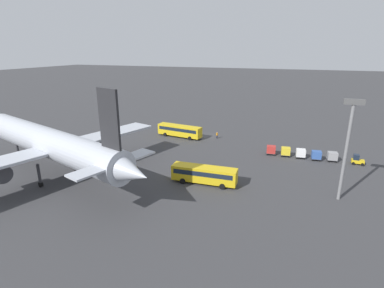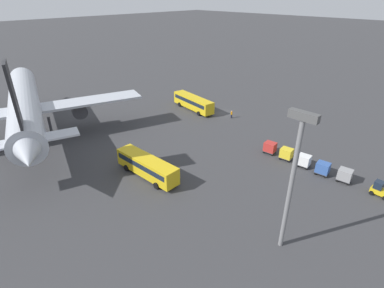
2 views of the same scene
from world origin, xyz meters
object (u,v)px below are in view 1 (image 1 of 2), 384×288
baggage_tug (357,160)px  cargo_cart_grey (332,156)px  shuttle_bus_near (180,130)px  worker_person (217,135)px  shuttle_bus_far (204,174)px  cargo_cart_blue (316,155)px  cargo_cart_yellow (286,151)px  airplane (50,144)px  cargo_cart_red (271,150)px  cargo_cart_white (301,153)px

baggage_tug → cargo_cart_grey: baggage_tug is taller
shuttle_bus_near → worker_person: 10.20m
shuttle_bus_far → cargo_cart_grey: (-22.19, -19.87, -0.68)m
shuttle_bus_near → cargo_cart_blue: size_ratio=5.86×
cargo_cart_blue → cargo_cart_yellow: same height
cargo_cart_blue → airplane: bearing=30.6°
shuttle_bus_near → cargo_cart_red: bearing=174.5°
shuttle_bus_near → worker_person: (-9.89, -2.26, -1.05)m
shuttle_bus_near → cargo_cart_grey: size_ratio=5.86×
airplane → baggage_tug: size_ratio=20.03×
worker_person → baggage_tug: bearing=166.1°
shuttle_bus_far → cargo_cart_red: (-9.47, -19.70, -0.68)m
cargo_cart_red → cargo_cart_white: bearing=179.3°
airplane → worker_person: size_ratio=28.19×
shuttle_bus_near → cargo_cart_red: (-24.93, 6.00, -0.73)m
worker_person → cargo_cart_yellow: size_ratio=0.80×
cargo_cart_white → cargo_cart_yellow: size_ratio=1.00×
cargo_cart_grey → cargo_cart_blue: (3.18, 0.44, 0.00)m
shuttle_bus_far → worker_person: size_ratio=6.73×
airplane → cargo_cart_white: bearing=-129.9°
cargo_cart_yellow → baggage_tug: bearing=-179.0°
cargo_cart_white → cargo_cart_yellow: 3.18m
worker_person → cargo_cart_grey: bearing=163.8°
shuttle_bus_near → cargo_cart_white: bearing=177.0°
cargo_cart_blue → worker_person: bearing=-19.1°
airplane → worker_person: airplane is taller
shuttle_bus_far → baggage_tug: 33.54m
shuttle_bus_far → cargo_cart_grey: 29.80m
shuttle_bus_near → airplane: bearing=79.5°
cargo_cart_white → cargo_cart_red: 6.36m
cargo_cart_grey → baggage_tug: bearing=-179.2°
shuttle_bus_near → cargo_cart_white: 31.88m
shuttle_bus_far → cargo_cart_grey: size_ratio=5.39×
shuttle_bus_near → cargo_cart_grey: bearing=179.3°
cargo_cart_blue → cargo_cart_yellow: bearing=-2.3°
shuttle_bus_near → shuttle_bus_far: (-15.46, 25.70, -0.05)m
shuttle_bus_far → cargo_cart_yellow: 23.42m
airplane → cargo_cart_white: size_ratio=22.59×
airplane → worker_person: 41.74m
airplane → baggage_tug: airplane is taller
airplane → cargo_cart_red: (-36.09, -27.29, -5.57)m
airplane → cargo_cart_red: airplane is taller
shuttle_bus_far → cargo_cart_blue: 27.20m
shuttle_bus_near → cargo_cart_grey: shuttle_bus_near is taller
cargo_cart_blue → cargo_cart_white: bearing=-3.2°
shuttle_bus_near → cargo_cart_red: size_ratio=5.86×
cargo_cart_blue → cargo_cart_red: same height
cargo_cart_blue → cargo_cart_yellow: 6.37m
airplane → worker_person: bearing=-103.2°
cargo_cart_red → shuttle_bus_far: bearing=64.3°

